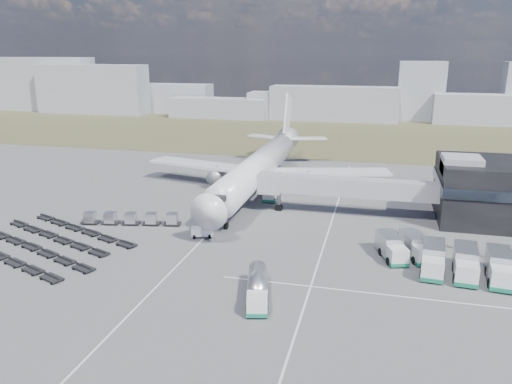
# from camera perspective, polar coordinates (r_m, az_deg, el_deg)

# --- Properties ---
(ground) EXTENTS (420.00, 420.00, 0.00)m
(ground) POSITION_cam_1_polar(r_m,az_deg,el_deg) (72.05, -5.59, -6.56)
(ground) COLOR #565659
(ground) RESTS_ON ground
(grass_strip) EXTENTS (420.00, 90.00, 0.01)m
(grass_strip) POSITION_cam_1_polar(r_m,az_deg,el_deg) (176.27, 6.52, 6.72)
(grass_strip) COLOR brown
(grass_strip) RESTS_ON ground
(lane_markings) EXTENTS (47.12, 110.00, 0.01)m
(lane_markings) POSITION_cam_1_polar(r_m,az_deg,el_deg) (72.26, 2.58, -6.43)
(lane_markings) COLOR silver
(lane_markings) RESTS_ON ground
(jet_bridge) EXTENTS (30.30, 3.80, 7.05)m
(jet_bridge) POSITION_cam_1_polar(r_m,az_deg,el_deg) (86.25, 8.96, 0.62)
(jet_bridge) COLOR #939399
(jet_bridge) RESTS_ON ground
(airliner) EXTENTS (51.59, 64.53, 17.62)m
(airliner) POSITION_cam_1_polar(r_m,az_deg,el_deg) (100.18, 0.53, 3.06)
(airliner) COLOR silver
(airliner) RESTS_ON ground
(skyline) EXTENTS (303.87, 26.84, 24.93)m
(skyline) POSITION_cam_1_polar(r_m,az_deg,el_deg) (216.16, 3.57, 11.02)
(skyline) COLOR #979BA5
(skyline) RESTS_ON ground
(fuel_tanker) EXTENTS (4.33, 9.40, 2.94)m
(fuel_tanker) POSITION_cam_1_polar(r_m,az_deg,el_deg) (57.45, 0.17, -10.90)
(fuel_tanker) COLOR silver
(fuel_tanker) RESTS_ON ground
(pushback_tug) EXTENTS (3.70, 2.79, 1.48)m
(pushback_tug) POSITION_cam_1_polar(r_m,az_deg,el_deg) (76.58, -6.16, -4.61)
(pushback_tug) COLOR silver
(pushback_tug) RESTS_ON ground
(catering_truck) EXTENTS (2.51, 5.77, 2.62)m
(catering_truck) POSITION_cam_1_polar(r_m,az_deg,el_deg) (95.17, 1.73, -0.08)
(catering_truck) COLOR silver
(catering_truck) RESTS_ON ground
(service_trucks_near) EXTENTS (7.92, 8.66, 2.87)m
(service_trucks_near) POSITION_cam_1_polar(r_m,az_deg,el_deg) (71.35, 16.55, -6.05)
(service_trucks_near) COLOR silver
(service_trucks_near) RESTS_ON ground
(service_trucks_far) EXTENTS (15.09, 9.25, 3.20)m
(service_trucks_far) POSITION_cam_1_polar(r_m,az_deg,el_deg) (68.45, 24.47, -7.63)
(service_trucks_far) COLOR silver
(service_trucks_far) RESTS_ON ground
(uld_row) EXTENTS (16.39, 4.84, 1.80)m
(uld_row) POSITION_cam_1_polar(r_m,az_deg,el_deg) (83.85, -14.10, -2.95)
(uld_row) COLOR black
(uld_row) RESTS_ON ground
(baggage_dollies) EXTENTS (30.25, 23.40, 0.74)m
(baggage_dollies) POSITION_cam_1_polar(r_m,az_deg,el_deg) (80.15, -23.40, -5.21)
(baggage_dollies) COLOR black
(baggage_dollies) RESTS_ON ground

